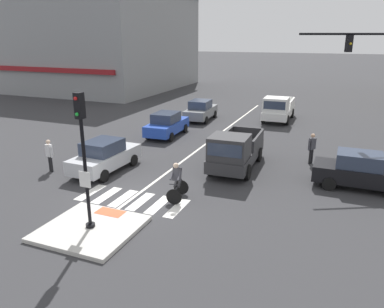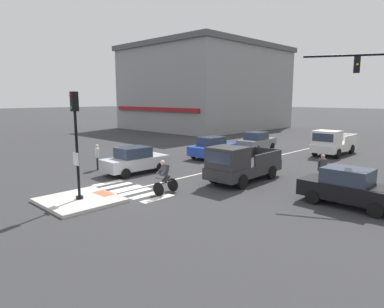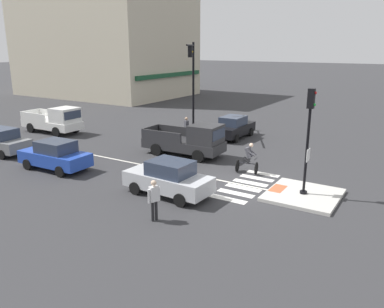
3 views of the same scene
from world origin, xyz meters
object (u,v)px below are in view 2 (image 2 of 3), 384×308
Objects in this scene: car_black_cross_right at (349,188)px; cyclist at (165,176)px; car_blue_westbound_far at (212,147)px; pickup_truck_white_eastbound_distant at (332,143)px; car_silver_westbound_near at (135,160)px; car_grey_westbound_distant at (257,141)px; pickup_truck_charcoal_eastbound_mid at (240,165)px; pedestrian_at_curb_left at (97,155)px; pedestrian_waiting_far_side at (322,167)px; signal_pole at (76,135)px.

cyclist is at bearing -148.67° from car_black_cross_right.
pickup_truck_white_eastbound_distant is (6.22, 7.56, 0.17)m from car_blue_westbound_far.
car_silver_westbound_near is 1.00× the size of car_blue_westbound_far.
car_blue_westbound_far is at bearing -93.35° from car_grey_westbound_distant.
car_blue_westbound_far is 7.88m from pickup_truck_charcoal_eastbound_mid.
cyclist is at bearing -20.37° from car_silver_westbound_near.
car_grey_westbound_distant is at bearing 137.86° from car_black_cross_right.
car_silver_westbound_near is 1.01× the size of car_black_cross_right.
car_black_cross_right is 2.46× the size of pedestrian_at_curb_left.
car_silver_westbound_near is at bearing -156.23° from pickup_truck_charcoal_eastbound_mid.
pedestrian_waiting_far_side is (12.06, 6.25, 0.00)m from pedestrian_at_curb_left.
pedestrian_at_curb_left is at bearing -100.59° from car_grey_westbound_distant.
car_silver_westbound_near and car_blue_westbound_far have the same top height.
pedestrian_waiting_far_side is at bearing 27.41° from pedestrian_at_curb_left.
signal_pole is 1.15× the size of car_black_cross_right.
pedestrian_at_curb_left is (-8.52, -3.74, 0.00)m from pickup_truck_charcoal_eastbound_mid.
pickup_truck_white_eastbound_distant reaches higher than pedestrian_waiting_far_side.
car_blue_westbound_far is 10.01m from pedestrian_waiting_far_side.
car_grey_westbound_distant and car_silver_westbound_near have the same top height.
pickup_truck_white_eastbound_distant reaches higher than car_grey_westbound_distant.
car_blue_westbound_far is at bearing 157.51° from car_black_cross_right.
car_grey_westbound_distant is 15.64m from cyclist.
car_silver_westbound_near is at bearing -90.62° from car_grey_westbound_distant.
car_blue_westbound_far is at bearing 166.42° from pedestrian_waiting_far_side.
car_silver_westbound_near is 10.84m from pedestrian_waiting_far_side.
pickup_truck_white_eastbound_distant is 10.51m from pedestrian_waiting_far_side.
car_grey_westbound_distant is at bearing -161.88° from pickup_truck_white_eastbound_distant.
signal_pole is 1.13× the size of car_blue_westbound_far.
cyclist is (-1.22, -16.85, -0.11)m from pickup_truck_white_eastbound_distant.
pickup_truck_charcoal_eastbound_mid is at bearing 178.71° from car_black_cross_right.
car_grey_westbound_distant is 0.81× the size of pickup_truck_charcoal_eastbound_mid.
car_black_cross_right is at bearing -1.29° from pickup_truck_charcoal_eastbound_mid.
pedestrian_at_curb_left is at bearing -156.54° from car_silver_westbound_near.
car_black_cross_right is at bearing -22.49° from car_blue_westbound_far.
car_black_cross_right and car_blue_westbound_far have the same top height.
pickup_truck_charcoal_eastbound_mid is at bearing 23.77° from car_silver_westbound_near.
car_silver_westbound_near is 16.23m from pickup_truck_white_eastbound_distant.
car_blue_westbound_far is 9.79m from pickup_truck_white_eastbound_distant.
pickup_truck_white_eastbound_distant is at bearing 62.10° from pedestrian_at_curb_left.
pickup_truck_charcoal_eastbound_mid is at bearing -60.81° from car_grey_westbound_distant.
cyclist reaches higher than car_grey_westbound_distant.
car_black_cross_right is 2.46× the size of pedestrian_waiting_far_side.
signal_pole is 0.91× the size of pickup_truck_charcoal_eastbound_mid.
pickup_truck_white_eastbound_distant is 0.99× the size of pickup_truck_charcoal_eastbound_mid.
signal_pole reaches higher than car_grey_westbound_distant.
cyclist is at bearing -61.70° from car_blue_westbound_far.
pickup_truck_white_eastbound_distant reaches higher than car_silver_westbound_near.
car_silver_westbound_near is 5.14m from cyclist.
pickup_truck_charcoal_eastbound_mid is (6.19, -4.86, 0.17)m from car_blue_westbound_far.
pedestrian_at_curb_left is (-2.52, -1.09, 0.17)m from car_silver_westbound_near.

